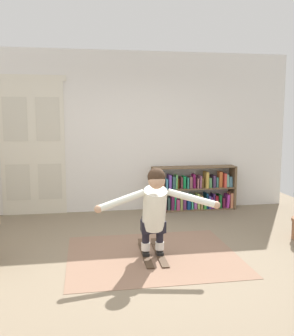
% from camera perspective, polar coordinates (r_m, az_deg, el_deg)
% --- Properties ---
extents(ground_plane, '(7.20, 7.20, 0.00)m').
position_cam_1_polar(ground_plane, '(4.73, 1.60, -13.88)').
color(ground_plane, '#7D6D57').
extents(back_wall, '(6.00, 0.10, 2.90)m').
position_cam_1_polar(back_wall, '(6.97, -2.53, 5.42)').
color(back_wall, silver).
rests_on(back_wall, ground).
extents(double_door, '(1.22, 0.05, 2.45)m').
position_cam_1_polar(double_door, '(6.92, -16.86, 3.24)').
color(double_door, beige).
rests_on(double_door, ground).
extents(rug, '(2.13, 1.78, 0.01)m').
position_cam_1_polar(rug, '(4.90, 0.86, -13.03)').
color(rug, '#886651').
rests_on(rug, ground).
extents(bookshelf, '(1.57, 0.30, 0.82)m').
position_cam_1_polar(bookshelf, '(7.14, 7.12, -3.46)').
color(bookshelf, brown).
rests_on(bookshelf, ground).
extents(skis_pair, '(0.29, 0.90, 0.07)m').
position_cam_1_polar(skis_pair, '(4.92, 0.80, -12.69)').
color(skis_pair, '#483324').
rests_on(skis_pair, rug).
extents(person_skier, '(1.45, 0.59, 1.08)m').
position_cam_1_polar(person_skier, '(4.55, 1.18, -5.93)').
color(person_skier, white).
rests_on(person_skier, skis_pair).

